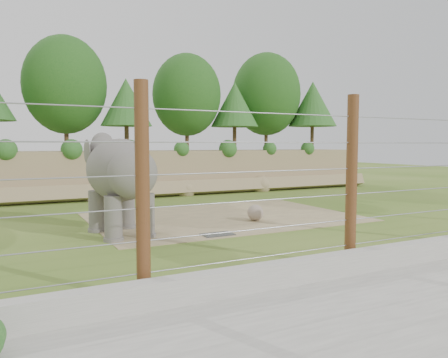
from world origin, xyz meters
name	(u,v)px	position (x,y,z in m)	size (l,w,h in m)	color
ground	(252,232)	(0.00, 0.00, 0.00)	(90.00, 90.00, 0.00)	#42691B
back_embankment	(150,126)	(0.59, 12.68, 3.97)	(30.00, 5.52, 8.77)	tan
dirt_patch	(224,217)	(0.50, 3.00, 0.01)	(10.00, 7.00, 0.02)	#8B7959
drain_grate	(218,234)	(-1.26, 0.00, 0.04)	(1.00, 0.60, 0.03)	#262628
elephant	(120,185)	(-3.92, 1.57, 1.59)	(1.69, 3.93, 3.18)	#5C5752
stone_ball	(255,213)	(1.16, 1.68, 0.32)	(0.60, 0.60, 0.60)	gray
retaining_wall	(366,260)	(0.00, -5.00, 0.25)	(26.00, 0.35, 0.50)	#9E9B93
walkway	(445,298)	(0.00, -7.00, 0.01)	(26.00, 4.00, 0.01)	#9E9B93
barrier_fence	(351,181)	(0.00, -4.50, 2.00)	(20.26, 0.26, 4.00)	#4E3017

